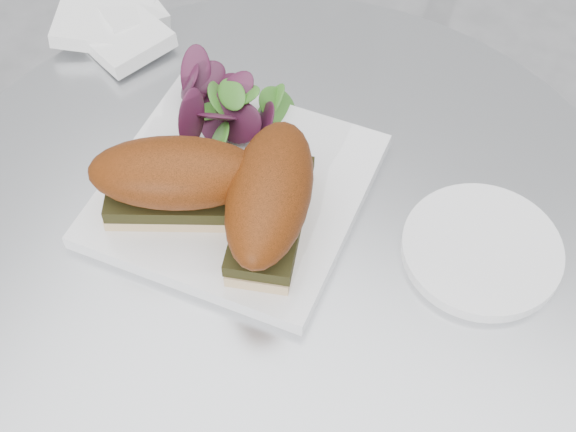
% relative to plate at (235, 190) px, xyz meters
% --- Properties ---
extents(table, '(0.70, 0.70, 0.73)m').
position_rel_plate_xyz_m(table, '(0.06, -0.03, -0.25)').
color(table, silver).
rests_on(table, ground).
extents(plate, '(0.24, 0.24, 0.02)m').
position_rel_plate_xyz_m(plate, '(0.00, 0.00, 0.00)').
color(plate, white).
rests_on(plate, table).
extents(sandwich_left, '(0.17, 0.13, 0.08)m').
position_rel_plate_xyz_m(sandwich_left, '(-0.03, -0.05, 0.05)').
color(sandwich_left, '#DAB888').
rests_on(sandwich_left, plate).
extents(sandwich_right, '(0.11, 0.17, 0.08)m').
position_rel_plate_xyz_m(sandwich_right, '(0.05, -0.03, 0.05)').
color(sandwich_right, '#DAB888').
rests_on(sandwich_right, plate).
extents(salad, '(0.12, 0.12, 0.05)m').
position_rel_plate_xyz_m(salad, '(-0.04, 0.07, 0.03)').
color(salad, '#3D882C').
rests_on(salad, plate).
extents(napkin, '(0.15, 0.15, 0.02)m').
position_rel_plate_xyz_m(napkin, '(-0.22, 0.15, 0.00)').
color(napkin, white).
rests_on(napkin, table).
extents(saucer, '(0.15, 0.15, 0.01)m').
position_rel_plate_xyz_m(saucer, '(0.23, 0.03, -0.00)').
color(saucer, white).
rests_on(saucer, table).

